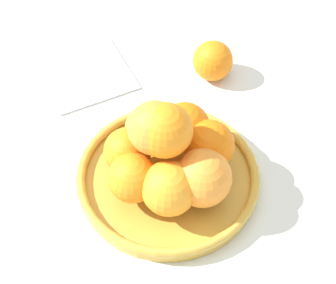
{
  "coord_description": "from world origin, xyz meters",
  "views": [
    {
      "loc": [
        0.32,
        -0.38,
        0.71
      ],
      "look_at": [
        0.0,
        0.0,
        0.1
      ],
      "focal_mm": 60.0,
      "sensor_mm": 36.0,
      "label": 1
    }
  ],
  "objects": [
    {
      "name": "napkin_folded",
      "position": [
        -0.27,
        0.08,
        0.0
      ],
      "size": [
        0.2,
        0.2,
        0.01
      ],
      "primitive_type": "cube",
      "rotation": [
        0.0,
        0.0,
        -0.41
      ],
      "color": "silver",
      "rests_on": "ground_plane"
    },
    {
      "name": "ground_plane",
      "position": [
        0.0,
        0.0,
        0.0
      ],
      "size": [
        4.0,
        4.0,
        0.0
      ],
      "primitive_type": "plane",
      "color": "silver"
    },
    {
      "name": "orange_pile",
      "position": [
        0.0,
        0.0,
        0.08
      ],
      "size": [
        0.2,
        0.19,
        0.14
      ],
      "color": "orange",
      "rests_on": "fruit_bowl"
    },
    {
      "name": "fruit_bowl",
      "position": [
        0.0,
        0.0,
        0.01
      ],
      "size": [
        0.28,
        0.28,
        0.03
      ],
      "color": "gold",
      "rests_on": "ground_plane"
    },
    {
      "name": "stray_orange",
      "position": [
        -0.1,
        0.23,
        0.04
      ],
      "size": [
        0.07,
        0.07,
        0.07
      ],
      "primitive_type": "sphere",
      "color": "orange",
      "rests_on": "ground_plane"
    }
  ]
}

